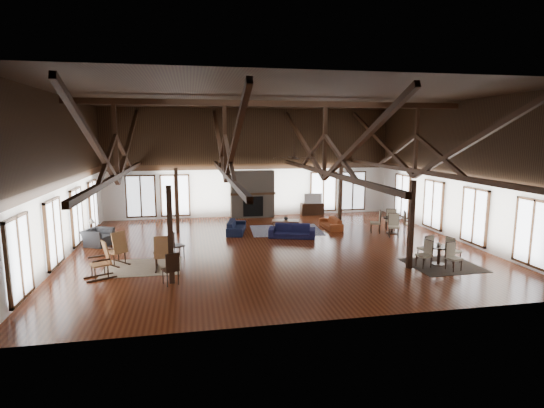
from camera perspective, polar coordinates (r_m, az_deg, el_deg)
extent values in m
plane|color=#5D2813|center=(17.42, 0.52, -5.87)|extent=(16.00, 16.00, 0.00)
cube|color=black|center=(16.88, 0.55, 14.20)|extent=(16.00, 14.00, 0.02)
cube|color=white|center=(23.77, -2.82, 5.52)|extent=(16.00, 0.02, 6.00)
cube|color=white|center=(10.17, 8.36, 0.40)|extent=(16.00, 0.02, 6.00)
cube|color=white|center=(17.21, -26.62, 3.12)|extent=(0.02, 14.00, 6.00)
cube|color=white|center=(20.06, 23.61, 4.07)|extent=(0.02, 14.00, 6.00)
cube|color=black|center=(16.86, 0.55, 13.35)|extent=(15.60, 0.18, 0.22)
cube|color=black|center=(16.77, -20.04, 3.58)|extent=(0.16, 13.70, 0.18)
cube|color=black|center=(16.70, -20.30, 8.19)|extent=(0.14, 0.14, 2.70)
cube|color=black|center=(20.17, -18.68, 8.01)|extent=(0.15, 7.07, 3.12)
cube|color=black|center=(13.26, -22.69, 7.37)|extent=(0.15, 7.07, 3.12)
cube|color=black|center=(16.61, -6.26, 4.03)|extent=(0.16, 13.70, 0.18)
cube|color=black|center=(16.54, -6.34, 8.69)|extent=(0.14, 0.14, 2.70)
cube|color=black|center=(20.03, -7.15, 8.41)|extent=(0.15, 7.07, 3.12)
cube|color=black|center=(13.06, -5.08, 8.02)|extent=(0.15, 7.07, 3.12)
cube|color=black|center=(17.39, 7.03, 4.25)|extent=(0.16, 13.70, 0.18)
cube|color=black|center=(17.33, 7.12, 8.70)|extent=(0.14, 0.14, 2.70)
cube|color=black|center=(20.69, 4.10, 8.49)|extent=(0.15, 7.07, 3.12)
cube|color=black|center=(14.04, 11.54, 7.96)|extent=(0.15, 7.07, 3.12)
cube|color=black|center=(19.00, 18.62, 4.26)|extent=(0.16, 13.70, 0.18)
cube|color=black|center=(18.94, 18.83, 8.33)|extent=(0.14, 0.14, 2.70)
cube|color=black|center=(22.06, 14.30, 8.27)|extent=(0.15, 7.07, 3.12)
cube|color=black|center=(15.99, 25.04, 7.42)|extent=(0.15, 7.07, 3.12)
cube|color=black|center=(13.35, -13.50, -4.09)|extent=(0.16, 0.16, 3.05)
cube|color=black|center=(15.22, 18.20, -2.67)|extent=(0.16, 0.16, 3.05)
cube|color=black|center=(20.23, -12.65, 0.44)|extent=(0.16, 0.16, 3.05)
cube|color=black|center=(21.50, 9.17, 1.06)|extent=(0.16, 0.16, 3.05)
cube|color=#76695A|center=(23.63, -2.67, 1.36)|extent=(2.40, 0.62, 2.60)
cube|color=black|center=(23.41, -2.55, -0.33)|extent=(1.10, 0.06, 1.10)
cube|color=black|center=(23.35, -2.58, 1.38)|extent=(2.50, 0.20, 0.12)
cylinder|color=black|center=(15.96, 3.03, 7.46)|extent=(0.04, 0.04, 0.70)
cylinder|color=black|center=(15.98, 3.02, 6.20)|extent=(0.20, 0.20, 0.10)
cube|color=black|center=(16.09, 4.59, 6.21)|extent=(0.70, 0.12, 0.02)
cube|color=black|center=(16.41, 2.64, 6.29)|extent=(0.12, 0.70, 0.02)
cube|color=black|center=(15.87, 1.44, 6.19)|extent=(0.70, 0.12, 0.02)
cube|color=black|center=(15.54, 3.42, 6.11)|extent=(0.12, 0.70, 0.02)
imported|color=#131335|center=(19.04, 2.71, -3.64)|extent=(2.21, 1.39, 0.60)
imported|color=black|center=(20.02, -4.82, -3.07)|extent=(2.06, 1.14, 0.57)
imported|color=brown|center=(21.09, 7.95, -2.58)|extent=(1.75, 0.71, 0.51)
cube|color=brown|center=(20.43, 1.83, -2.28)|extent=(1.41, 0.96, 0.06)
cube|color=brown|center=(20.16, 0.46, -3.14)|extent=(0.06, 0.06, 0.43)
cube|color=brown|center=(20.57, 0.23, -2.89)|extent=(0.06, 0.06, 0.43)
cube|color=brown|center=(20.40, 3.44, -3.01)|extent=(0.06, 0.06, 0.43)
cube|color=brown|center=(20.80, 3.15, -2.77)|extent=(0.06, 0.06, 0.43)
imported|color=#B2B2B2|center=(20.48, 1.89, -1.86)|extent=(0.26, 0.26, 0.21)
imported|color=#2B2B2E|center=(19.08, -22.35, -4.17)|extent=(1.37, 1.30, 0.70)
cube|color=black|center=(19.96, -23.01, -3.86)|extent=(0.41, 0.41, 0.54)
cylinder|color=black|center=(19.87, -23.09, -2.65)|extent=(0.08, 0.08, 0.32)
cone|color=beige|center=(19.83, -23.13, -2.03)|extent=(0.29, 0.29, 0.23)
cube|color=#A46E3E|center=(16.09, -20.24, -6.03)|extent=(0.74, 0.73, 0.06)
cube|color=#A46E3E|center=(15.80, -19.83, -4.91)|extent=(0.53, 0.51, 0.77)
cube|color=black|center=(16.10, -20.81, -7.68)|extent=(0.68, 0.73, 0.06)
cube|color=black|center=(16.32, -19.50, -7.36)|extent=(0.68, 0.73, 0.06)
cube|color=#A46E3E|center=(15.10, -14.49, -6.77)|extent=(0.53, 0.51, 0.05)
cube|color=#A46E3E|center=(14.77, -14.59, -5.68)|extent=(0.52, 0.21, 0.75)
cube|color=black|center=(15.23, -15.25, -8.34)|extent=(0.06, 0.93, 0.05)
cube|color=black|center=(15.21, -13.59, -8.31)|extent=(0.06, 0.93, 0.05)
cube|color=#A46E3E|center=(14.76, -22.19, -7.53)|extent=(0.68, 0.69, 0.05)
cube|color=#A46E3E|center=(14.72, -21.36, -6.07)|extent=(0.40, 0.56, 0.76)
cube|color=black|center=(14.69, -21.88, -9.36)|extent=(0.87, 0.44, 0.05)
cube|color=black|center=(15.09, -22.28, -8.89)|extent=(0.87, 0.44, 0.05)
cube|color=black|center=(16.24, -12.63, -5.49)|extent=(0.59, 0.59, 0.05)
cube|color=black|center=(16.09, -13.33, -4.59)|extent=(0.23, 0.42, 0.58)
cylinder|color=black|center=(16.30, -12.60, -6.30)|extent=(0.04, 0.04, 0.48)
cube|color=black|center=(13.53, -13.51, -8.58)|extent=(0.58, 0.58, 0.05)
cube|color=black|center=(13.27, -13.23, -7.66)|extent=(0.41, 0.22, 0.57)
cylinder|color=black|center=(13.60, -13.47, -9.51)|extent=(0.04, 0.04, 0.47)
cylinder|color=black|center=(16.12, 21.58, -5.36)|extent=(0.78, 0.78, 0.04)
cylinder|color=black|center=(16.20, 21.51, -6.46)|extent=(0.10, 0.10, 0.64)
cylinder|color=black|center=(16.29, 21.45, -7.54)|extent=(0.47, 0.47, 0.04)
cylinder|color=black|center=(20.53, 15.88, -1.80)|extent=(0.87, 0.87, 0.04)
cylinder|color=black|center=(20.60, 15.84, -2.77)|extent=(0.10, 0.10, 0.72)
cylinder|color=black|center=(20.67, 15.80, -3.74)|extent=(0.52, 0.52, 0.04)
imported|color=#B2B2B2|center=(16.18, 21.45, -5.06)|extent=(0.13, 0.13, 0.09)
imported|color=#B2B2B2|center=(20.47, 15.88, -1.62)|extent=(0.17, 0.17, 0.11)
cube|color=black|center=(24.58, 5.42, -0.66)|extent=(1.31, 0.49, 0.66)
imported|color=#B2B2B2|center=(24.49, 5.50, 0.78)|extent=(1.03, 0.25, 0.59)
cube|color=tan|center=(15.57, -16.97, -8.12)|extent=(2.63, 2.09, 0.01)
cube|color=#1B1C4D|center=(20.51, 1.89, -3.54)|extent=(3.48, 2.70, 0.01)
cube|color=black|center=(16.29, 21.99, -7.62)|extent=(2.39, 2.18, 0.01)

